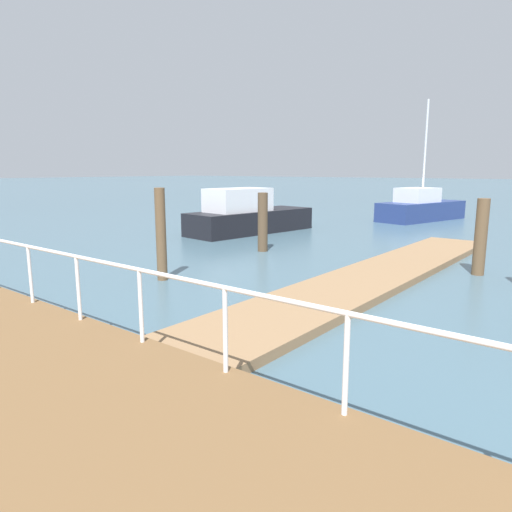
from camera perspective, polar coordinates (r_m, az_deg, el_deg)
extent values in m
plane|color=#476675|center=(15.81, -24.24, -0.60)|extent=(300.00, 300.00, 0.00)
cube|color=#93704C|center=(12.37, 14.41, -2.46)|extent=(15.02, 2.00, 0.18)
cylinder|color=white|center=(4.75, 11.01, -13.03)|extent=(0.06, 0.06, 1.05)
cylinder|color=white|center=(5.60, -3.80, -9.13)|extent=(0.06, 0.06, 1.05)
cylinder|color=white|center=(6.73, -13.98, -6.03)|extent=(0.06, 0.06, 1.05)
cylinder|color=white|center=(8.01, -21.00, -3.75)|extent=(0.06, 0.06, 1.05)
cylinder|color=white|center=(9.40, -25.99, -2.09)|extent=(0.06, 0.06, 1.05)
cylinder|color=white|center=(6.00, -9.52, -2.69)|extent=(0.06, 27.12, 0.06)
cylinder|color=brown|center=(16.09, 0.83, 4.18)|extent=(0.35, 0.35, 2.03)
cylinder|color=brown|center=(13.80, 25.90, 2.11)|extent=(0.32, 0.32, 2.06)
cylinder|color=brown|center=(12.05, -11.61, 2.60)|extent=(0.26, 0.26, 2.37)
cube|color=black|center=(21.08, -0.62, 4.28)|extent=(6.47, 2.76, 1.00)
cube|color=white|center=(20.46, -2.21, 6.91)|extent=(3.00, 1.94, 1.01)
cube|color=navy|center=(27.81, 19.66, 5.24)|extent=(6.11, 3.35, 1.03)
cube|color=white|center=(27.36, 19.24, 7.10)|extent=(2.54, 2.09, 0.79)
cylinder|color=silver|center=(27.73, 20.08, 11.99)|extent=(0.12, 0.12, 5.52)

